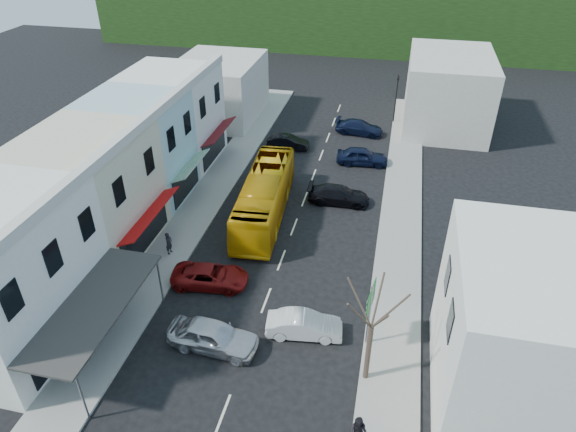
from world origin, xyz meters
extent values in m
plane|color=black|center=(0.00, 0.00, 0.00)|extent=(120.00, 120.00, 0.00)
cube|color=gray|center=(-7.50, 10.00, 0.07)|extent=(3.00, 52.00, 0.15)
cube|color=gray|center=(7.50, 10.00, 0.07)|extent=(3.00, 52.00, 0.15)
cube|color=silver|center=(-12.50, -5.50, 4.00)|extent=(7.00, 9.00, 8.00)
cube|color=#580F12|center=(-8.40, -5.50, 3.05)|extent=(1.30, 7.65, 0.08)
cube|color=beige|center=(-12.50, 3.00, 4.00)|extent=(7.00, 8.00, 8.00)
cube|color=#AC0B0B|center=(-8.40, 3.00, 3.05)|extent=(1.30, 6.80, 0.08)
cube|color=#9EC5CD|center=(-12.50, 10.00, 4.00)|extent=(7.00, 6.00, 8.00)
cube|color=#195926|center=(-8.40, 10.00, 3.05)|extent=(1.30, 5.10, 0.08)
cube|color=silver|center=(-12.50, 16.50, 4.00)|extent=(7.00, 7.00, 8.00)
cube|color=#580F12|center=(-8.40, 16.50, 3.05)|extent=(1.30, 5.95, 0.08)
cube|color=silver|center=(13.50, -4.00, 4.00)|extent=(8.00, 9.00, 8.00)
cube|color=#B7B2A8|center=(-12.00, 27.00, 3.00)|extent=(8.00, 10.00, 6.00)
cube|color=#B7B2A8|center=(11.00, 30.00, 3.50)|extent=(8.00, 12.00, 7.00)
imported|color=#D6990C|center=(-2.44, 9.08, 1.55)|extent=(3.37, 11.76, 3.10)
imported|color=silver|center=(-1.79, -4.16, 0.70)|extent=(4.51, 2.09, 1.40)
imported|color=silver|center=(2.73, -2.20, 0.70)|extent=(4.59, 2.35, 1.40)
imported|color=maroon|center=(-3.71, 0.68, 0.70)|extent=(4.79, 2.42, 1.40)
imported|color=black|center=(2.66, 12.05, 0.70)|extent=(4.56, 1.98, 1.40)
imported|color=black|center=(3.78, 19.04, 0.70)|extent=(4.53, 2.15, 1.40)
imported|color=black|center=(-3.29, 20.76, 0.70)|extent=(4.41, 1.81, 1.40)
imported|color=black|center=(2.87, 25.55, 0.70)|extent=(4.68, 2.33, 1.40)
imported|color=black|center=(-7.39, 2.96, 1.00)|extent=(0.49, 0.65, 1.70)
camera|label=1|loc=(6.26, -22.07, 20.82)|focal=32.00mm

